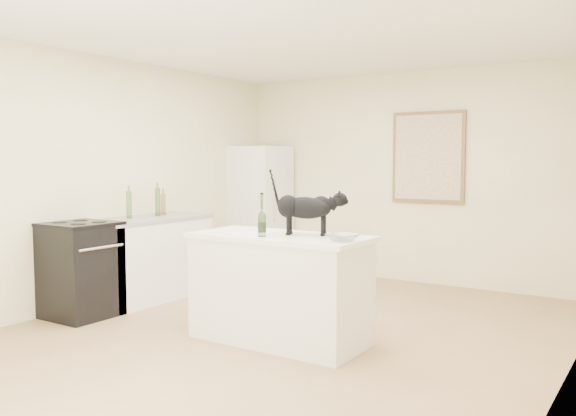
{
  "coord_description": "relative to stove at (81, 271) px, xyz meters",
  "views": [
    {
      "loc": [
        2.85,
        -4.28,
        1.52
      ],
      "look_at": [
        0.15,
        -0.15,
        1.12
      ],
      "focal_mm": 37.32,
      "sensor_mm": 36.0,
      "label": 1
    }
  ],
  "objects": [
    {
      "name": "floor",
      "position": [
        1.95,
        0.6,
        -0.45
      ],
      "size": [
        5.5,
        5.5,
        0.0
      ],
      "primitive_type": "plane",
      "color": "#A58158",
      "rests_on": "ground"
    },
    {
      "name": "ceiling",
      "position": [
        1.95,
        0.6,
        2.15
      ],
      "size": [
        5.5,
        5.5,
        0.0
      ],
      "primitive_type": "plane",
      "rotation": [
        3.14,
        0.0,
        0.0
      ],
      "color": "white",
      "rests_on": "ground"
    },
    {
      "name": "wall_back",
      "position": [
        1.95,
        3.35,
        0.85
      ],
      "size": [
        4.5,
        0.0,
        4.5
      ],
      "primitive_type": "plane",
      "rotation": [
        1.57,
        0.0,
        0.0
      ],
      "color": "#FAF2C1",
      "rests_on": "ground"
    },
    {
      "name": "wall_left",
      "position": [
        -0.3,
        0.6,
        0.85
      ],
      "size": [
        0.0,
        5.5,
        5.5
      ],
      "primitive_type": "plane",
      "rotation": [
        1.57,
        0.0,
        1.57
      ],
      "color": "#FAF2C1",
      "rests_on": "ground"
    },
    {
      "name": "wall_right",
      "position": [
        4.2,
        0.6,
        0.85
      ],
      "size": [
        0.0,
        5.5,
        5.5
      ],
      "primitive_type": "plane",
      "rotation": [
        1.57,
        0.0,
        -1.57
      ],
      "color": "#FAF2C1",
      "rests_on": "ground"
    },
    {
      "name": "island_base",
      "position": [
        2.05,
        0.4,
        -0.02
      ],
      "size": [
        1.44,
        0.67,
        0.86
      ],
      "primitive_type": "cube",
      "color": "white",
      "rests_on": "floor"
    },
    {
      "name": "island_top",
      "position": [
        2.05,
        0.4,
        0.43
      ],
      "size": [
        1.5,
        0.7,
        0.04
      ],
      "primitive_type": "cube",
      "color": "white",
      "rests_on": "island_base"
    },
    {
      "name": "left_cabinets",
      "position": [
        0.0,
        0.9,
        -0.02
      ],
      "size": [
        0.6,
        1.4,
        0.86
      ],
      "primitive_type": "cube",
      "color": "white",
      "rests_on": "floor"
    },
    {
      "name": "left_countertop",
      "position": [
        0.0,
        0.9,
        0.43
      ],
      "size": [
        0.62,
        1.44,
        0.04
      ],
      "primitive_type": "cube",
      "color": "gray",
      "rests_on": "left_cabinets"
    },
    {
      "name": "stove",
      "position": [
        0.0,
        0.0,
        0.0
      ],
      "size": [
        0.6,
        0.6,
        0.9
      ],
      "primitive_type": "cube",
      "color": "black",
      "rests_on": "floor"
    },
    {
      "name": "fridge",
      "position": [
        0.0,
        2.95,
        0.4
      ],
      "size": [
        0.68,
        0.68,
        1.7
      ],
      "primitive_type": "cube",
      "color": "white",
      "rests_on": "floor"
    },
    {
      "name": "artwork_frame",
      "position": [
        2.25,
        3.32,
        1.1
      ],
      "size": [
        0.9,
        0.03,
        1.1
      ],
      "primitive_type": "cube",
      "color": "brown",
      "rests_on": "wall_back"
    },
    {
      "name": "artwork_canvas",
      "position": [
        2.25,
        3.3,
        1.1
      ],
      "size": [
        0.82,
        0.0,
        1.02
      ],
      "primitive_type": "cube",
      "color": "beige",
      "rests_on": "wall_back"
    },
    {
      "name": "black_cat",
      "position": [
        2.24,
        0.5,
        0.65
      ],
      "size": [
        0.6,
        0.37,
        0.4
      ],
      "primitive_type": null,
      "rotation": [
        0.0,
        0.0,
        0.37
      ],
      "color": "black",
      "rests_on": "island_top"
    },
    {
      "name": "wine_bottle",
      "position": [
        2.0,
        0.22,
        0.6
      ],
      "size": [
        0.09,
        0.09,
        0.31
      ],
      "primitive_type": "cylinder",
      "rotation": [
        0.0,
        0.0,
        -0.39
      ],
      "color": "#2D6327",
      "rests_on": "island_top"
    },
    {
      "name": "glass_bowl",
      "position": [
        2.68,
        0.32,
        0.48
      ],
      "size": [
        0.27,
        0.27,
        0.06
      ],
      "primitive_type": "imported",
      "rotation": [
        0.0,
        0.0,
        -0.17
      ],
      "color": "silver",
      "rests_on": "island_top"
    },
    {
      "name": "fridge_paper",
      "position": [
        0.34,
        3.0,
        0.89
      ],
      "size": [
        0.04,
        0.15,
        0.2
      ],
      "primitive_type": "cube",
      "rotation": [
        0.0,
        0.0,
        -0.2
      ],
      "color": "silver",
      "rests_on": "fridge"
    },
    {
      "name": "counter_bottle_cluster",
      "position": [
        -0.02,
        0.93,
        0.59
      ],
      "size": [
        0.12,
        0.54,
        0.31
      ],
      "color": "#2A5E20",
      "rests_on": "left_countertop"
    }
  ]
}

